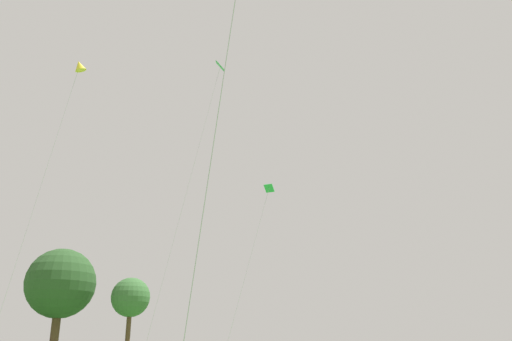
{
  "coord_description": "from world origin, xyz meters",
  "views": [
    {
      "loc": [
        -9.63,
        2.78,
        1.31
      ],
      "look_at": [
        -0.07,
        10.91,
        5.53
      ],
      "focal_mm": 36.63,
      "sensor_mm": 36.0,
      "label": 1
    }
  ],
  "objects_px": {
    "tree_oak_right": "(131,298)",
    "small_kite_bird_shape": "(216,83)",
    "small_kite_delta_white": "(265,203)",
    "small_kite_diamond_red": "(79,68)",
    "tree_pine_center": "(61,284)"
  },
  "relations": [
    {
      "from": "small_kite_delta_white",
      "to": "small_kite_bird_shape",
      "type": "height_order",
      "value": "small_kite_bird_shape"
    },
    {
      "from": "small_kite_delta_white",
      "to": "tree_oak_right",
      "type": "distance_m",
      "value": 31.54
    },
    {
      "from": "small_kite_delta_white",
      "to": "tree_oak_right",
      "type": "xyz_separation_m",
      "value": [
        12.18,
        28.92,
        -3.12
      ]
    },
    {
      "from": "small_kite_delta_white",
      "to": "tree_pine_center",
      "type": "bearing_deg",
      "value": 64.52
    },
    {
      "from": "small_kite_delta_white",
      "to": "small_kite_diamond_red",
      "type": "bearing_deg",
      "value": 133.7
    },
    {
      "from": "small_kite_bird_shape",
      "to": "tree_pine_center",
      "type": "height_order",
      "value": "small_kite_bird_shape"
    },
    {
      "from": "small_kite_diamond_red",
      "to": "tree_oak_right",
      "type": "bearing_deg",
      "value": 147.17
    },
    {
      "from": "small_kite_bird_shape",
      "to": "tree_pine_center",
      "type": "bearing_deg",
      "value": 106.92
    },
    {
      "from": "tree_pine_center",
      "to": "small_kite_diamond_red",
      "type": "bearing_deg",
      "value": -120.03
    },
    {
      "from": "small_kite_diamond_red",
      "to": "small_kite_delta_white",
      "type": "distance_m",
      "value": 13.33
    },
    {
      "from": "small_kite_diamond_red",
      "to": "tree_pine_center",
      "type": "height_order",
      "value": "small_kite_diamond_red"
    },
    {
      "from": "tree_oak_right",
      "to": "small_kite_bird_shape",
      "type": "bearing_deg",
      "value": -115.97
    },
    {
      "from": "small_kite_diamond_red",
      "to": "tree_pine_center",
      "type": "distance_m",
      "value": 34.52
    },
    {
      "from": "small_kite_delta_white",
      "to": "tree_oak_right",
      "type": "height_order",
      "value": "small_kite_delta_white"
    },
    {
      "from": "small_kite_bird_shape",
      "to": "tree_oak_right",
      "type": "distance_m",
      "value": 29.72
    }
  ]
}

